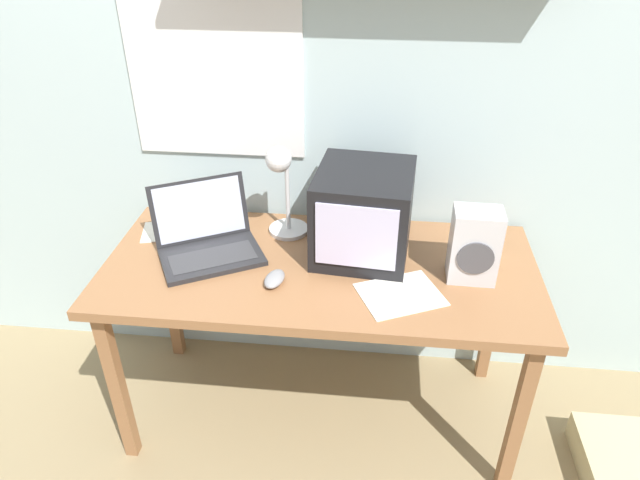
{
  "coord_description": "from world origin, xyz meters",
  "views": [
    {
      "loc": [
        0.17,
        -1.62,
        1.83
      ],
      "look_at": [
        0.0,
        0.0,
        0.82
      ],
      "focal_mm": 32.0,
      "sensor_mm": 36.0,
      "label": 1
    }
  ],
  "objects_px": {
    "corner_desk": "(320,280)",
    "printed_handout": "(169,231)",
    "laptop": "(206,236)",
    "juice_glass": "(491,240)",
    "computer_mouse": "(274,279)",
    "desk_lamp": "(282,182)",
    "loose_paper_near_monitor": "(400,295)",
    "space_heater": "(474,245)",
    "crt_monitor": "(363,213)"
  },
  "relations": [
    {
      "from": "desk_lamp",
      "to": "laptop",
      "type": "bearing_deg",
      "value": -133.05
    },
    {
      "from": "laptop",
      "to": "computer_mouse",
      "type": "distance_m",
      "value": 0.32
    },
    {
      "from": "corner_desk",
      "to": "desk_lamp",
      "type": "bearing_deg",
      "value": 130.88
    },
    {
      "from": "laptop",
      "to": "corner_desk",
      "type": "bearing_deg",
      "value": -34.84
    },
    {
      "from": "desk_lamp",
      "to": "printed_handout",
      "type": "distance_m",
      "value": 0.49
    },
    {
      "from": "corner_desk",
      "to": "crt_monitor",
      "type": "distance_m",
      "value": 0.28
    },
    {
      "from": "corner_desk",
      "to": "space_heater",
      "type": "relative_size",
      "value": 5.97
    },
    {
      "from": "crt_monitor",
      "to": "loose_paper_near_monitor",
      "type": "xyz_separation_m",
      "value": [
        0.13,
        -0.25,
        -0.15
      ]
    },
    {
      "from": "desk_lamp",
      "to": "juice_glass",
      "type": "height_order",
      "value": "desk_lamp"
    },
    {
      "from": "laptop",
      "to": "loose_paper_near_monitor",
      "type": "height_order",
      "value": "laptop"
    },
    {
      "from": "laptop",
      "to": "computer_mouse",
      "type": "height_order",
      "value": "laptop"
    },
    {
      "from": "computer_mouse",
      "to": "juice_glass",
      "type": "bearing_deg",
      "value": 18.88
    },
    {
      "from": "laptop",
      "to": "printed_handout",
      "type": "distance_m",
      "value": 0.22
    },
    {
      "from": "juice_glass",
      "to": "space_heater",
      "type": "relative_size",
      "value": 0.54
    },
    {
      "from": "corner_desk",
      "to": "printed_handout",
      "type": "relative_size",
      "value": 6.73
    },
    {
      "from": "laptop",
      "to": "juice_glass",
      "type": "xyz_separation_m",
      "value": [
        0.99,
        0.08,
        0.0
      ]
    },
    {
      "from": "corner_desk",
      "to": "loose_paper_near_monitor",
      "type": "bearing_deg",
      "value": -27.77
    },
    {
      "from": "crt_monitor",
      "to": "loose_paper_near_monitor",
      "type": "distance_m",
      "value": 0.32
    },
    {
      "from": "crt_monitor",
      "to": "desk_lamp",
      "type": "xyz_separation_m",
      "value": [
        -0.29,
        0.07,
        0.07
      ]
    },
    {
      "from": "crt_monitor",
      "to": "laptop",
      "type": "bearing_deg",
      "value": -168.59
    },
    {
      "from": "computer_mouse",
      "to": "loose_paper_near_monitor",
      "type": "relative_size",
      "value": 0.37
    },
    {
      "from": "laptop",
      "to": "loose_paper_near_monitor",
      "type": "bearing_deg",
      "value": -43.9
    },
    {
      "from": "crt_monitor",
      "to": "computer_mouse",
      "type": "height_order",
      "value": "crt_monitor"
    },
    {
      "from": "space_heater",
      "to": "corner_desk",
      "type": "bearing_deg",
      "value": 179.2
    },
    {
      "from": "laptop",
      "to": "juice_glass",
      "type": "bearing_deg",
      "value": -23.72
    },
    {
      "from": "juice_glass",
      "to": "printed_handout",
      "type": "bearing_deg",
      "value": 178.29
    },
    {
      "from": "crt_monitor",
      "to": "juice_glass",
      "type": "relative_size",
      "value": 2.85
    },
    {
      "from": "corner_desk",
      "to": "printed_handout",
      "type": "distance_m",
      "value": 0.62
    },
    {
      "from": "desk_lamp",
      "to": "loose_paper_near_monitor",
      "type": "bearing_deg",
      "value": -17.08
    },
    {
      "from": "space_heater",
      "to": "computer_mouse",
      "type": "height_order",
      "value": "space_heater"
    },
    {
      "from": "computer_mouse",
      "to": "space_heater",
      "type": "bearing_deg",
      "value": 9.07
    },
    {
      "from": "crt_monitor",
      "to": "computer_mouse",
      "type": "xyz_separation_m",
      "value": [
        -0.28,
        -0.23,
        -0.14
      ]
    },
    {
      "from": "space_heater",
      "to": "computer_mouse",
      "type": "relative_size",
      "value": 2.18
    },
    {
      "from": "laptop",
      "to": "desk_lamp",
      "type": "height_order",
      "value": "desk_lamp"
    },
    {
      "from": "corner_desk",
      "to": "space_heater",
      "type": "xyz_separation_m",
      "value": [
        0.5,
        -0.02,
        0.19
      ]
    },
    {
      "from": "laptop",
      "to": "space_heater",
      "type": "bearing_deg",
      "value": -32.4
    },
    {
      "from": "crt_monitor",
      "to": "laptop",
      "type": "height_order",
      "value": "crt_monitor"
    },
    {
      "from": "desk_lamp",
      "to": "printed_handout",
      "type": "xyz_separation_m",
      "value": [
        -0.44,
        -0.02,
        -0.22
      ]
    },
    {
      "from": "juice_glass",
      "to": "space_heater",
      "type": "xyz_separation_m",
      "value": [
        -0.08,
        -0.14,
        0.06
      ]
    },
    {
      "from": "juice_glass",
      "to": "corner_desk",
      "type": "bearing_deg",
      "value": -167.89
    },
    {
      "from": "corner_desk",
      "to": "crt_monitor",
      "type": "relative_size",
      "value": 3.89
    },
    {
      "from": "computer_mouse",
      "to": "loose_paper_near_monitor",
      "type": "distance_m",
      "value": 0.41
    },
    {
      "from": "desk_lamp",
      "to": "loose_paper_near_monitor",
      "type": "relative_size",
      "value": 1.17
    },
    {
      "from": "space_heater",
      "to": "computer_mouse",
      "type": "distance_m",
      "value": 0.66
    },
    {
      "from": "juice_glass",
      "to": "loose_paper_near_monitor",
      "type": "xyz_separation_m",
      "value": [
        -0.31,
        -0.27,
        -0.06
      ]
    },
    {
      "from": "printed_handout",
      "to": "desk_lamp",
      "type": "bearing_deg",
      "value": 2.18
    },
    {
      "from": "loose_paper_near_monitor",
      "to": "printed_handout",
      "type": "height_order",
      "value": "same"
    },
    {
      "from": "crt_monitor",
      "to": "juice_glass",
      "type": "bearing_deg",
      "value": 7.88
    },
    {
      "from": "space_heater",
      "to": "loose_paper_near_monitor",
      "type": "bearing_deg",
      "value": -150.12
    },
    {
      "from": "laptop",
      "to": "printed_handout",
      "type": "xyz_separation_m",
      "value": [
        -0.18,
        0.11,
        -0.06
      ]
    }
  ]
}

